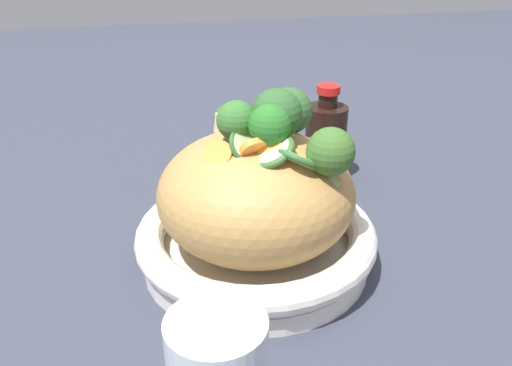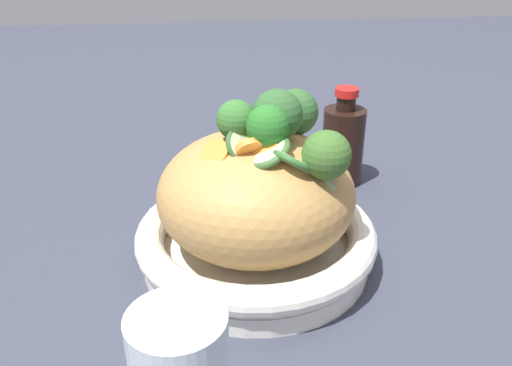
{
  "view_description": "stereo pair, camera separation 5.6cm",
  "coord_description": "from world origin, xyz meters",
  "views": [
    {
      "loc": [
        -0.11,
        -0.49,
        0.35
      ],
      "look_at": [
        0.0,
        0.0,
        0.1
      ],
      "focal_mm": 37.6,
      "sensor_mm": 36.0,
      "label": 1
    },
    {
      "loc": [
        -0.05,
        -0.5,
        0.35
      ],
      "look_at": [
        0.0,
        0.0,
        0.1
      ],
      "focal_mm": 37.6,
      "sensor_mm": 36.0,
      "label": 2
    }
  ],
  "objects": [
    {
      "name": "broccoli_florets",
      "position": [
        0.03,
        0.0,
        0.16
      ],
      "size": [
        0.14,
        0.19,
        0.08
      ],
      "color": "#A4C37C",
      "rests_on": "serving_bowl"
    },
    {
      "name": "zucchini_slices",
      "position": [
        0.02,
        -0.02,
        0.15
      ],
      "size": [
        0.1,
        0.16,
        0.04
      ],
      "color": "beige",
      "rests_on": "serving_bowl"
    },
    {
      "name": "serving_bowl",
      "position": [
        0.0,
        0.0,
        0.03
      ],
      "size": [
        0.26,
        0.26,
        0.05
      ],
      "color": "white",
      "rests_on": "ground_plane"
    },
    {
      "name": "noodle_heap",
      "position": [
        0.0,
        0.0,
        0.09
      ],
      "size": [
        0.21,
        0.21,
        0.13
      ],
      "color": "#B68849",
      "rests_on": "serving_bowl"
    },
    {
      "name": "carrot_coins",
      "position": [
        -0.01,
        -0.03,
        0.15
      ],
      "size": [
        0.09,
        0.05,
        0.03
      ],
      "color": "orange",
      "rests_on": "serving_bowl"
    },
    {
      "name": "chicken_chunks",
      "position": [
        -0.0,
        0.03,
        0.15
      ],
      "size": [
        0.08,
        0.07,
        0.03
      ],
      "color": "beige",
      "rests_on": "serving_bowl"
    },
    {
      "name": "soy_sauce_bottle",
      "position": [
        0.14,
        0.19,
        0.06
      ],
      "size": [
        0.06,
        0.06,
        0.14
      ],
      "color": "black",
      "rests_on": "ground_plane"
    },
    {
      "name": "ground_plane",
      "position": [
        0.0,
        0.0,
        0.0
      ],
      "size": [
        3.0,
        3.0,
        0.0
      ],
      "primitive_type": "plane",
      "color": "#343846"
    }
  ]
}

